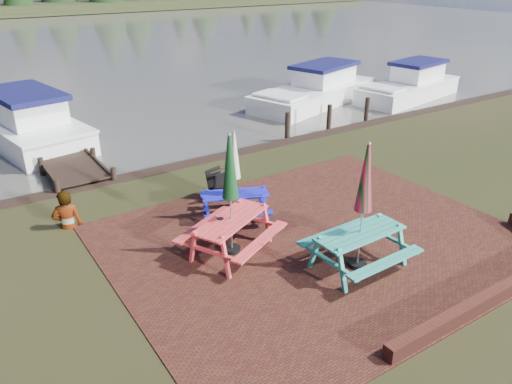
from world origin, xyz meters
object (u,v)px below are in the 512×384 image
object	(u,v)px
picnic_table_blue	(235,189)
boat_far	(410,87)
picnic_table_red	(231,213)
chalkboard	(218,185)
jetty	(51,142)
person	(62,191)
boat_jetty	(22,124)
boat_near	(316,91)
picnic_table_teal	(361,227)

from	to	relation	value
picnic_table_blue	boat_far	world-z (taller)	picnic_table_blue
picnic_table_red	chalkboard	xyz separation A→B (m)	(1.07, 2.53, -0.52)
boat_far	jetty	bearing A→B (deg)	72.99
picnic_table_red	picnic_table_blue	xyz separation A→B (m)	(0.89, 1.32, -0.16)
picnic_table_blue	person	world-z (taller)	picnic_table_blue
boat_jetty	boat_near	bearing A→B (deg)	-18.10
person	jetty	bearing A→B (deg)	-79.97
picnic_table_teal	boat_jetty	size ratio (longest dim) A/B	0.35
picnic_table_blue	person	xyz separation A→B (m)	(-3.62, 1.82, 0.17)
boat_far	person	size ratio (longest dim) A/B	3.35
jetty	boat_far	world-z (taller)	boat_far
picnic_table_red	boat_far	size ratio (longest dim) A/B	0.42
picnic_table_blue	boat_near	bearing A→B (deg)	64.64
picnic_table_teal	picnic_table_blue	size ratio (longest dim) A/B	1.21
boat_near	boat_far	distance (m)	4.73
chalkboard	boat_far	world-z (taller)	boat_far
picnic_table_teal	boat_near	distance (m)	14.24
picnic_table_teal	picnic_table_red	distance (m)	2.73
jetty	boat_near	xyz separation A→B (m)	(11.91, -0.06, 0.26)
picnic_table_teal	boat_far	xyz separation A→B (m)	(12.72, 9.72, -0.58)
boat_jetty	boat_near	xyz separation A→B (m)	(12.49, -1.75, -0.07)
picnic_table_blue	boat_jetty	distance (m)	10.48
picnic_table_teal	chalkboard	xyz separation A→B (m)	(-0.83, 4.49, -0.52)
boat_near	picnic_table_teal	bearing A→B (deg)	126.78
chalkboard	person	bearing A→B (deg)	157.01
picnic_table_blue	boat_near	xyz separation A→B (m)	(9.36, 8.24, -0.42)
picnic_table_red	boat_jetty	bearing A→B (deg)	74.87
picnic_table_teal	boat_near	size ratio (longest dim) A/B	0.36
chalkboard	jetty	xyz separation A→B (m)	(-2.73, 7.09, -0.32)
picnic_table_red	boat_jetty	world-z (taller)	picnic_table_red
boat_jetty	boat_far	xyz separation A→B (m)	(16.86, -3.55, -0.07)
picnic_table_blue	boat_near	size ratio (longest dim) A/B	0.30
chalkboard	person	distance (m)	3.89
chalkboard	boat_far	distance (m)	14.52
boat_near	picnic_table_red	bearing A→B (deg)	115.72
picnic_table_red	jetty	bearing A→B (deg)	73.45
picnic_table_red	boat_near	world-z (taller)	picnic_table_red
boat_near	jetty	bearing A→B (deg)	72.44
jetty	person	distance (m)	6.62
chalkboard	boat_jetty	bearing A→B (deg)	96.76
picnic_table_teal	picnic_table_red	world-z (taller)	picnic_table_teal
jetty	person	size ratio (longest dim) A/B	4.74
chalkboard	boat_jetty	xyz separation A→B (m)	(-3.31, 8.79, 0.01)
picnic_table_red	boat_near	bearing A→B (deg)	16.69
boat_near	boat_far	size ratio (longest dim) A/B	1.17
picnic_table_teal	boat_jetty	bearing A→B (deg)	105.98
picnic_table_teal	jetty	bearing A→B (deg)	105.74
picnic_table_red	boat_jetty	size ratio (longest dim) A/B	0.35
boat_jetty	picnic_table_blue	bearing A→B (deg)	-82.73
picnic_table_blue	person	distance (m)	4.06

